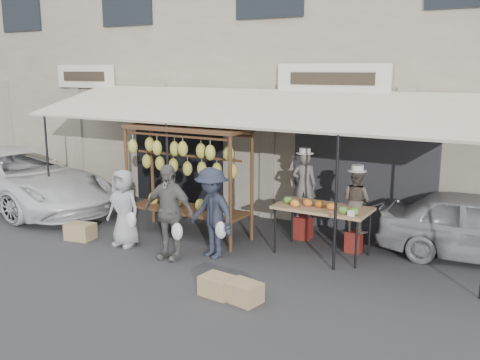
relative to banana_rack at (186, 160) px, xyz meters
The scene contains 16 objects.
ground_plane 2.23m from the banana_rack, 62.22° to the right, with size 90.00×90.00×0.00m, color #2D2D30.
shophouse 5.55m from the banana_rack, 81.78° to the left, with size 24.00×6.15×7.30m.
awning 1.53m from the banana_rack, 49.72° to the left, with size 10.00×2.35×2.92m.
banana_rack is the anchor object (origin of this frame).
produce_table 2.87m from the banana_rack, ahead, with size 1.70×0.90×1.04m.
vendor_left 2.39m from the banana_rack, 27.26° to the left, with size 0.48×0.31×1.31m, color slate.
vendor_right 3.38m from the banana_rack, 14.08° to the left, with size 0.57×0.44×1.17m, color brown.
customer_left 1.52m from the banana_rack, 122.73° to the right, with size 0.73×0.47×1.49m, color #9A9A9D.
customer_mid 1.49m from the banana_rack, 67.83° to the right, with size 1.01×0.42×1.72m, color slate.
customer_right 1.54m from the banana_rack, 34.35° to the right, with size 1.06×0.61×1.64m, color #272C3B.
stool_left 2.70m from the banana_rack, 27.26° to the left, with size 0.32×0.32×0.45m, color maroon.
stool_right 3.60m from the banana_rack, 14.08° to the left, with size 0.28×0.28×0.40m, color maroon.
crate_near_a 3.31m from the banana_rack, 45.08° to the right, with size 0.50×0.38×0.30m, color tan.
crate_near_b 3.62m from the banana_rack, 39.66° to the right, with size 0.50×0.38×0.30m, color tan.
crate_far 2.55m from the banana_rack, 144.03° to the right, with size 0.53×0.40×0.32m, color tan.
van 5.53m from the banana_rack, behind, with size 2.20×4.78×1.99m, color white.
Camera 1 is at (5.50, -7.03, 3.33)m, focal length 40.00 mm.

